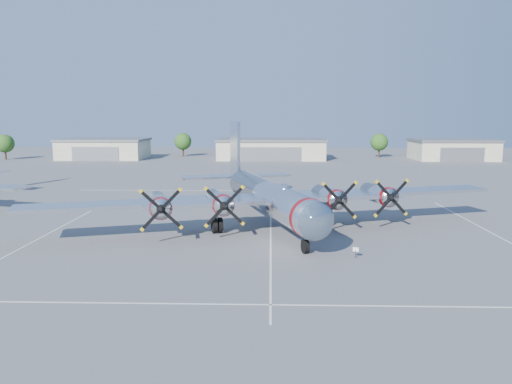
{
  "coord_description": "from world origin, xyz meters",
  "views": [
    {
      "loc": [
        -0.03,
        -51.38,
        11.59
      ],
      "look_at": [
        -1.64,
        3.03,
        3.2
      ],
      "focal_mm": 35.0,
      "sensor_mm": 36.0,
      "label": 1
    }
  ],
  "objects_px": {
    "hangar_west": "(104,149)",
    "info_placard": "(356,251)",
    "tree_east": "(379,142)",
    "main_bomber_b29": "(266,225)",
    "tree_west": "(183,141)",
    "tree_far_west": "(5,144)",
    "hangar_center": "(271,149)",
    "hangar_east": "(452,149)"
  },
  "relations": [
    {
      "from": "hangar_center",
      "to": "tree_west",
      "type": "bearing_deg",
      "value": 162.18
    },
    {
      "from": "main_bomber_b29",
      "to": "tree_west",
      "type": "bearing_deg",
      "value": 88.0
    },
    {
      "from": "tree_east",
      "to": "hangar_center",
      "type": "bearing_deg",
      "value": -168.62
    },
    {
      "from": "tree_east",
      "to": "main_bomber_b29",
      "type": "relative_size",
      "value": 0.14
    },
    {
      "from": "hangar_west",
      "to": "tree_far_west",
      "type": "xyz_separation_m",
      "value": [
        -25.0,
        -3.96,
        1.51
      ]
    },
    {
      "from": "tree_west",
      "to": "main_bomber_b29",
      "type": "relative_size",
      "value": 0.14
    },
    {
      "from": "tree_far_west",
      "to": "hangar_west",
      "type": "bearing_deg",
      "value": 9.01
    },
    {
      "from": "tree_east",
      "to": "info_placard",
      "type": "distance_m",
      "value": 102.35
    },
    {
      "from": "hangar_center",
      "to": "tree_far_west",
      "type": "distance_m",
      "value": 70.13
    },
    {
      "from": "hangar_east",
      "to": "tree_east",
      "type": "distance_m",
      "value": 19.04
    },
    {
      "from": "hangar_east",
      "to": "info_placard",
      "type": "relative_size",
      "value": 22.21
    },
    {
      "from": "hangar_west",
      "to": "tree_east",
      "type": "height_order",
      "value": "tree_east"
    },
    {
      "from": "info_placard",
      "to": "main_bomber_b29",
      "type": "bearing_deg",
      "value": 145.49
    },
    {
      "from": "hangar_west",
      "to": "hangar_center",
      "type": "distance_m",
      "value": 45.0
    },
    {
      "from": "tree_west",
      "to": "tree_east",
      "type": "distance_m",
      "value": 55.04
    },
    {
      "from": "info_placard",
      "to": "hangar_east",
      "type": "bearing_deg",
      "value": 90.67
    },
    {
      "from": "tree_far_west",
      "to": "tree_east",
      "type": "bearing_deg",
      "value": 5.71
    },
    {
      "from": "tree_far_west",
      "to": "main_bomber_b29",
      "type": "bearing_deg",
      "value": -48.06
    },
    {
      "from": "hangar_west",
      "to": "tree_east",
      "type": "bearing_deg",
      "value": 4.6
    },
    {
      "from": "hangar_west",
      "to": "tree_west",
      "type": "relative_size",
      "value": 3.4
    },
    {
      "from": "main_bomber_b29",
      "to": "tree_far_west",
      "type": "bearing_deg",
      "value": 114.61
    },
    {
      "from": "hangar_west",
      "to": "info_placard",
      "type": "distance_m",
      "value": 107.09
    },
    {
      "from": "tree_far_west",
      "to": "tree_west",
      "type": "height_order",
      "value": "same"
    },
    {
      "from": "hangar_east",
      "to": "info_placard",
      "type": "distance_m",
      "value": 102.25
    },
    {
      "from": "hangar_center",
      "to": "info_placard",
      "type": "xyz_separation_m",
      "value": [
        6.95,
        -93.62,
        -2.06
      ]
    },
    {
      "from": "tree_east",
      "to": "info_placard",
      "type": "bearing_deg",
      "value": -103.02
    },
    {
      "from": "hangar_center",
      "to": "hangar_east",
      "type": "relative_size",
      "value": 1.39
    },
    {
      "from": "tree_east",
      "to": "main_bomber_b29",
      "type": "height_order",
      "value": "tree_east"
    },
    {
      "from": "hangar_east",
      "to": "tree_west",
      "type": "bearing_deg",
      "value": 173.72
    },
    {
      "from": "hangar_center",
      "to": "hangar_east",
      "type": "distance_m",
      "value": 48.0
    },
    {
      "from": "main_bomber_b29",
      "to": "info_placard",
      "type": "bearing_deg",
      "value": -76.19
    },
    {
      "from": "hangar_west",
      "to": "hangar_center",
      "type": "xyz_separation_m",
      "value": [
        45.0,
        -0.0,
        -0.0
      ]
    },
    {
      "from": "tree_east",
      "to": "main_bomber_b29",
      "type": "distance_m",
      "value": 92.62
    },
    {
      "from": "hangar_center",
      "to": "tree_east",
      "type": "bearing_deg",
      "value": 11.38
    },
    {
      "from": "hangar_west",
      "to": "hangar_east",
      "type": "xyz_separation_m",
      "value": [
        93.0,
        0.0,
        0.0
      ]
    },
    {
      "from": "hangar_west",
      "to": "main_bomber_b29",
      "type": "height_order",
      "value": "hangar_west"
    },
    {
      "from": "tree_east",
      "to": "main_bomber_b29",
      "type": "bearing_deg",
      "value": -109.24
    },
    {
      "from": "hangar_center",
      "to": "main_bomber_b29",
      "type": "relative_size",
      "value": 0.59
    },
    {
      "from": "hangar_center",
      "to": "hangar_east",
      "type": "xyz_separation_m",
      "value": [
        48.0,
        0.0,
        0.0
      ]
    },
    {
      "from": "hangar_west",
      "to": "main_bomber_b29",
      "type": "xyz_separation_m",
      "value": [
        44.51,
        -81.32,
        -2.71
      ]
    },
    {
      "from": "tree_far_west",
      "to": "main_bomber_b29",
      "type": "xyz_separation_m",
      "value": [
        69.51,
        -77.35,
        -4.22
      ]
    },
    {
      "from": "tree_west",
      "to": "main_bomber_b29",
      "type": "xyz_separation_m",
      "value": [
        24.51,
        -89.35,
        -4.22
      ]
    }
  ]
}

